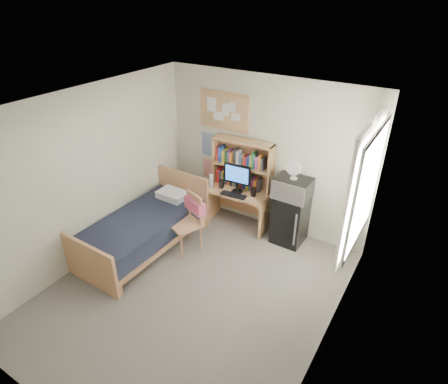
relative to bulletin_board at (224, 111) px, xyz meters
The scene contains 26 objects.
floor 2.95m from the bulletin_board, 69.48° to the right, with size 3.60×4.20×0.02m, color gray.
ceiling 2.33m from the bulletin_board, 69.48° to the right, with size 3.60×4.20×0.02m, color silver.
wall_back 1.00m from the bulletin_board, ahead, with size 3.60×0.04×2.60m, color silver.
wall_front 4.30m from the bulletin_board, 79.44° to the right, with size 3.60×0.04×2.60m, color silver.
wall_left 2.40m from the bulletin_board, 116.08° to the right, with size 0.04×4.20×2.60m, color silver.
wall_right 3.37m from the bulletin_board, 38.93° to the right, with size 0.04×4.20×2.60m, color silver.
window_unit 2.70m from the bulletin_board, 19.26° to the right, with size 0.10×1.40×1.70m, color white.
curtain_left 2.83m from the bulletin_board, 27.19° to the right, with size 0.04×0.55×1.70m, color silver.
curtain_right 2.57m from the bulletin_board, 10.96° to the right, with size 0.04×0.55×1.70m, color silver.
bulletin_board is the anchor object (origin of this frame).
poster_wave 0.74m from the bulletin_board, behind, with size 0.30×0.01×0.42m, color #254795.
poster_japan 1.18m from the bulletin_board, behind, with size 0.28×0.01×0.36m, color red.
desk 1.67m from the bulletin_board, 31.36° to the right, with size 1.09×0.54×0.68m, color tan.
desk_chair 1.97m from the bulletin_board, 85.40° to the right, with size 0.48×0.48×0.96m, color tan.
mini_fridge 2.08m from the bulletin_board, 10.03° to the right, with size 0.49×0.49×0.84m, color black.
bed 2.39m from the bulletin_board, 106.27° to the right, with size 1.03×2.05×0.57m, color black.
hutch 0.94m from the bulletin_board, 16.40° to the right, with size 1.05×0.27×0.86m, color tan.
monitor 1.15m from the bulletin_board, 36.19° to the right, with size 0.47×0.04×0.51m, color black.
keyboard 1.41m from the bulletin_board, 45.27° to the right, with size 0.44×0.14×0.02m, color black.
speaker_left 1.23m from the bulletin_board, 64.85° to the right, with size 0.06×0.06×0.16m, color black.
speaker_right 1.43m from the bulletin_board, 22.86° to the right, with size 0.07×0.07×0.17m, color black.
water_bottle 1.20m from the bulletin_board, 90.89° to the right, with size 0.07×0.07×0.23m, color white.
hoodie 1.66m from the bulletin_board, 81.05° to the right, with size 0.43×0.13×0.21m, color #D55174.
microwave 1.71m from the bulletin_board, 10.81° to the right, with size 0.55×0.42×0.32m, color #BABBBF.
desk_fan 1.58m from the bulletin_board, 10.81° to the right, with size 0.22×0.22×0.27m, color white.
pillow 1.66m from the bulletin_board, 117.12° to the right, with size 0.48×0.34×0.12m, color white.
Camera 1 is at (2.42, -3.06, 3.77)m, focal length 30.00 mm.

